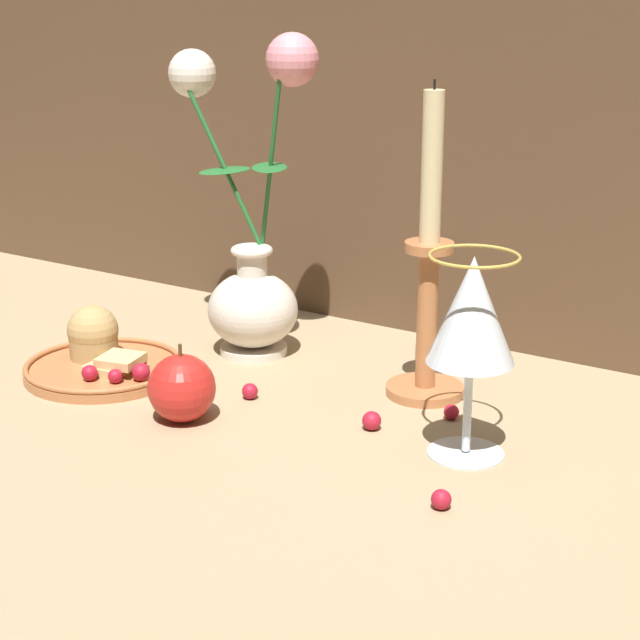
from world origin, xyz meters
name	(u,v)px	position (x,y,z in m)	size (l,w,h in m)	color
ground_plane	(298,407)	(0.00, 0.00, 0.00)	(2.40, 2.40, 0.00)	#9E8966
vase	(251,249)	(-0.14, 0.12, 0.13)	(0.20, 0.11, 0.37)	silver
plate_with_pastries	(101,356)	(-0.24, -0.03, 0.02)	(0.18, 0.18, 0.07)	#B77042
wine_glass	(472,318)	(0.20, -0.01, 0.13)	(0.08, 0.08, 0.19)	silver
candlestick	(428,289)	(0.09, 0.10, 0.12)	(0.08, 0.08, 0.33)	#B77042
apple_beside_vase	(182,388)	(-0.08, -0.09, 0.03)	(0.07, 0.07, 0.08)	red
berry_near_plate	(250,391)	(-0.06, -0.01, 0.01)	(0.02, 0.02, 0.02)	#AD192D
berry_front_center	(441,499)	(0.22, -0.12, 0.01)	(0.02, 0.02, 0.02)	#AD192D
berry_by_glass_stem	(372,421)	(0.09, -0.01, 0.01)	(0.02, 0.02, 0.02)	#AD192D
berry_under_candlestick	(451,412)	(0.15, 0.06, 0.01)	(0.02, 0.02, 0.02)	#AD192D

